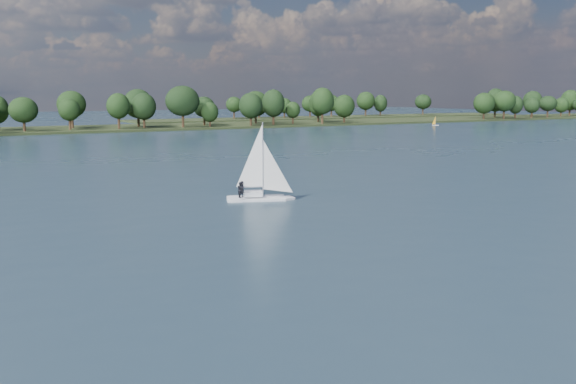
% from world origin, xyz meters
% --- Properties ---
extents(ground, '(700.00, 700.00, 0.00)m').
position_xyz_m(ground, '(0.00, 100.00, 0.00)').
color(ground, '#233342').
rests_on(ground, ground).
extents(far_shore, '(660.00, 40.00, 1.50)m').
position_xyz_m(far_shore, '(0.00, 212.00, 0.00)').
color(far_shore, black).
rests_on(far_shore, ground).
extents(far_shore_back, '(220.00, 30.00, 1.40)m').
position_xyz_m(far_shore_back, '(160.00, 260.00, 0.00)').
color(far_shore_back, black).
rests_on(far_shore_back, ground).
extents(sailboat, '(7.76, 4.61, 9.88)m').
position_xyz_m(sailboat, '(6.36, 49.92, 2.75)').
color(sailboat, silver).
rests_on(sailboat, ground).
extents(dinghy_orange, '(2.65, 2.10, 3.99)m').
position_xyz_m(dinghy_orange, '(149.70, 175.66, 0.94)').
color(dinghy_orange, silver).
rests_on(dinghy_orange, ground).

